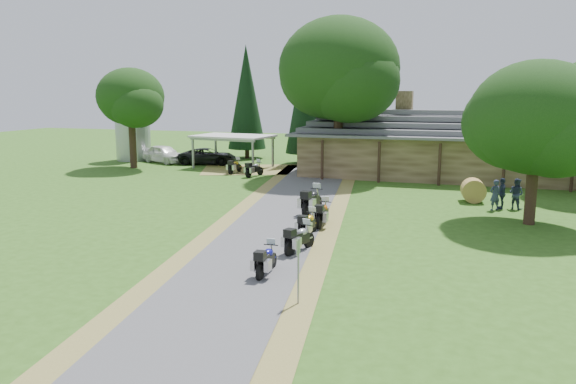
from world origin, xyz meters
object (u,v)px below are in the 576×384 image
(silo, at_px, (133,126))
(motorcycle_carport_b, at_px, (254,168))
(motorcycle_row_d, at_px, (323,212))
(motorcycle_row_a, at_px, (267,258))
(lodge, at_px, (443,143))
(motorcycle_row_e, at_px, (312,199))
(motorcycle_carport_a, at_px, (235,166))
(carport, at_px, (233,151))
(car_dark_suv, at_px, (208,152))
(motorcycle_row_b, at_px, (300,237))
(hay_bale, at_px, (473,190))
(car_white_sedan, at_px, (164,152))
(motorcycle_row_c, at_px, (308,223))

(silo, xyz_separation_m, motorcycle_carport_b, (13.99, -6.00, -2.51))
(motorcycle_row_d, bearing_deg, motorcycle_row_a, 177.33)
(lodge, bearing_deg, motorcycle_row_e, -110.78)
(silo, distance_m, motorcycle_carport_a, 13.17)
(motorcycle_row_d, bearing_deg, motorcycle_carport_b, 30.87)
(carport, xyz_separation_m, motorcycle_row_e, (10.68, -14.89, -0.59))
(car_dark_suv, distance_m, motorcycle_row_b, 27.50)
(carport, distance_m, hay_bale, 20.78)
(carport, bearing_deg, lodge, 8.74)
(car_white_sedan, bearing_deg, hay_bale, -87.31)
(lodge, xyz_separation_m, motorcycle_carport_b, (-13.12, -4.48, -1.84))
(silo, distance_m, motorcycle_row_e, 27.25)
(car_white_sedan, height_order, motorcycle_row_e, car_white_sedan)
(lodge, distance_m, motorcycle_row_d, 18.47)
(car_white_sedan, relative_size, car_dark_suv, 1.09)
(motorcycle_row_b, relative_size, hay_bale, 1.35)
(car_dark_suv, bearing_deg, carport, -124.90)
(motorcycle_row_a, bearing_deg, car_white_sedan, 35.38)
(car_white_sedan, height_order, motorcycle_row_a, car_white_sedan)
(motorcycle_row_b, xyz_separation_m, motorcycle_row_e, (-1.37, 6.95, 0.12))
(silo, distance_m, motorcycle_carport_b, 15.43)
(car_dark_suv, relative_size, motorcycle_row_c, 3.12)
(motorcycle_carport_a, distance_m, hay_bale, 18.37)
(lodge, bearing_deg, motorcycle_row_d, -104.64)
(motorcycle_row_b, xyz_separation_m, hay_bale, (6.57, 12.62, 0.05))
(motorcycle_row_a, relative_size, motorcycle_carport_b, 0.94)
(silo, relative_size, motorcycle_row_b, 3.51)
(car_white_sedan, bearing_deg, motorcycle_row_c, -112.96)
(carport, bearing_deg, motorcycle_row_d, -48.43)
(motorcycle_row_d, bearing_deg, silo, 47.69)
(car_white_sedan, bearing_deg, motorcycle_carport_b, -91.60)
(motorcycle_row_a, relative_size, motorcycle_carport_a, 0.97)
(motorcycle_row_b, distance_m, motorcycle_row_d, 4.50)
(lodge, xyz_separation_m, motorcycle_row_a, (-4.78, -25.22, -1.88))
(car_white_sedan, bearing_deg, lodge, -66.95)
(lodge, relative_size, motorcycle_carport_b, 12.05)
(car_dark_suv, relative_size, motorcycle_carport_a, 3.15)
(motorcycle_row_a, distance_m, motorcycle_row_d, 7.44)
(carport, height_order, car_white_sedan, carport)
(silo, xyz_separation_m, motorcycle_row_a, (22.33, -26.73, -2.55))
(motorcycle_row_b, xyz_separation_m, motorcycle_row_d, (-0.19, 4.50, 0.03))
(carport, relative_size, car_white_sedan, 1.04)
(silo, relative_size, motorcycle_row_a, 3.75)
(motorcycle_row_a, xyz_separation_m, motorcycle_carport_b, (-8.34, 20.73, 0.04))
(motorcycle_row_d, bearing_deg, lodge, -16.29)
(lodge, bearing_deg, hay_bale, -77.63)
(motorcycle_row_a, distance_m, motorcycle_row_e, 9.94)
(motorcycle_row_a, relative_size, motorcycle_row_d, 0.89)
(car_white_sedan, xyz_separation_m, motorcycle_row_d, (18.85, -18.38, -0.34))
(silo, xyz_separation_m, car_white_sedan, (3.61, -0.91, -2.14))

